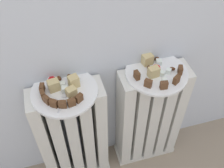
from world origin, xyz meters
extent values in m
cube|color=silver|center=(-0.21, 0.28, 0.01)|extent=(0.35, 0.13, 0.03)
cube|color=silver|center=(-0.34, 0.28, 0.35)|extent=(0.05, 0.13, 0.63)
cube|color=silver|center=(-0.28, 0.28, 0.35)|extent=(0.05, 0.13, 0.63)
cube|color=silver|center=(-0.21, 0.28, 0.35)|extent=(0.05, 0.13, 0.63)
cube|color=silver|center=(-0.14, 0.28, 0.35)|extent=(0.05, 0.13, 0.63)
cube|color=silver|center=(-0.07, 0.28, 0.35)|extent=(0.05, 0.13, 0.63)
cube|color=silver|center=(0.21, 0.28, 0.01)|extent=(0.35, 0.13, 0.03)
cube|color=silver|center=(0.07, 0.28, 0.35)|extent=(0.05, 0.13, 0.63)
cube|color=silver|center=(0.14, 0.28, 0.35)|extent=(0.05, 0.13, 0.63)
cube|color=silver|center=(0.21, 0.28, 0.35)|extent=(0.05, 0.13, 0.63)
cube|color=silver|center=(0.28, 0.28, 0.35)|extent=(0.05, 0.13, 0.63)
cube|color=silver|center=(0.34, 0.28, 0.35)|extent=(0.05, 0.13, 0.63)
cylinder|color=white|center=(-0.21, 0.28, 0.67)|extent=(0.28, 0.28, 0.01)
cylinder|color=white|center=(0.21, 0.28, 0.67)|extent=(0.28, 0.28, 0.01)
cube|color=#56351E|center=(-0.29, 0.30, 0.69)|extent=(0.02, 0.03, 0.04)
cube|color=#56351E|center=(-0.29, 0.27, 0.69)|extent=(0.02, 0.03, 0.04)
cube|color=#56351E|center=(-0.28, 0.23, 0.69)|extent=(0.03, 0.04, 0.04)
cube|color=#56351E|center=(-0.26, 0.21, 0.69)|extent=(0.04, 0.03, 0.04)
cube|color=#56351E|center=(-0.22, 0.19, 0.69)|extent=(0.03, 0.02, 0.04)
cube|color=#56351E|center=(-0.19, 0.19, 0.69)|extent=(0.03, 0.02, 0.04)
cube|color=#56351E|center=(-0.16, 0.21, 0.69)|extent=(0.04, 0.03, 0.04)
cube|color=tan|center=(-0.18, 0.25, 0.69)|extent=(0.05, 0.04, 0.04)
cube|color=tan|center=(-0.16, 0.30, 0.70)|extent=(0.05, 0.05, 0.05)
cube|color=tan|center=(-0.24, 0.30, 0.70)|extent=(0.05, 0.04, 0.05)
cube|color=white|center=(-0.21, 0.30, 0.69)|extent=(0.03, 0.03, 0.02)
cube|color=white|center=(-0.17, 0.33, 0.69)|extent=(0.03, 0.03, 0.02)
cube|color=white|center=(-0.20, 0.27, 0.69)|extent=(0.03, 0.03, 0.02)
ellipsoid|color=#4C2814|center=(-0.17, 0.36, 0.68)|extent=(0.03, 0.03, 0.01)
ellipsoid|color=#4C2814|center=(-0.22, 0.35, 0.68)|extent=(0.03, 0.03, 0.02)
cylinder|color=white|center=(-0.25, 0.34, 0.68)|extent=(0.04, 0.04, 0.02)
cylinder|color=#B21419|center=(-0.25, 0.34, 0.69)|extent=(0.03, 0.03, 0.01)
cube|color=#56351E|center=(0.11, 0.27, 0.69)|extent=(0.02, 0.03, 0.04)
cube|color=#56351E|center=(0.14, 0.21, 0.69)|extent=(0.03, 0.03, 0.04)
cube|color=#56351E|center=(0.19, 0.18, 0.69)|extent=(0.03, 0.02, 0.04)
cube|color=#56351E|center=(0.26, 0.19, 0.69)|extent=(0.04, 0.03, 0.04)
cube|color=#56351E|center=(0.30, 0.24, 0.69)|extent=(0.03, 0.04, 0.04)
cube|color=tan|center=(0.18, 0.34, 0.70)|extent=(0.05, 0.04, 0.05)
cube|color=tan|center=(0.18, 0.26, 0.70)|extent=(0.05, 0.04, 0.05)
cube|color=white|center=(0.23, 0.32, 0.69)|extent=(0.03, 0.03, 0.03)
cube|color=white|center=(0.22, 0.25, 0.69)|extent=(0.03, 0.03, 0.02)
cube|color=white|center=(0.25, 0.26, 0.69)|extent=(0.03, 0.03, 0.02)
cube|color=white|center=(0.21, 0.21, 0.69)|extent=(0.02, 0.02, 0.02)
ellipsoid|color=#4C2814|center=(0.23, 0.35, 0.68)|extent=(0.03, 0.02, 0.02)
ellipsoid|color=#4C2814|center=(0.28, 0.27, 0.68)|extent=(0.03, 0.03, 0.02)
ellipsoid|color=#4C2814|center=(0.18, 0.31, 0.68)|extent=(0.02, 0.03, 0.02)
cylinder|color=white|center=(0.21, 0.29, 0.68)|extent=(0.04, 0.04, 0.02)
cylinder|color=#B21419|center=(0.21, 0.29, 0.69)|extent=(0.03, 0.03, 0.01)
cube|color=silver|center=(-0.23, 0.20, 0.68)|extent=(0.04, 0.06, 0.00)
cube|color=silver|center=(-0.21, 0.25, 0.68)|extent=(0.03, 0.03, 0.00)
camera|label=1|loc=(-0.22, -0.49, 1.51)|focal=43.16mm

